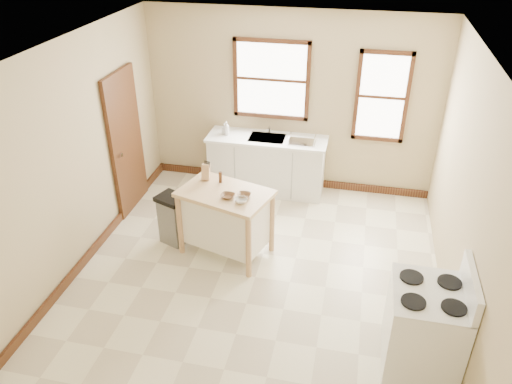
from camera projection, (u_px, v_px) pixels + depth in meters
floor at (255, 277)px, 6.26m from camera, size 5.00×5.00×0.00m
ceiling at (255, 54)px, 4.84m from camera, size 5.00×5.00×0.00m
wall_back at (290, 103)px, 7.66m from camera, size 4.50×0.04×2.80m
wall_left at (72, 160)px, 5.97m from camera, size 0.04×5.00×2.80m
wall_right at (468, 202)px, 5.13m from camera, size 0.04×5.00×2.80m
window_main at (271, 80)px, 7.52m from camera, size 1.17×0.06×1.22m
window_side at (382, 97)px, 7.29m from camera, size 0.77×0.06×1.37m
door_left at (126, 143)px, 7.23m from camera, size 0.06×0.90×2.10m
baseboard_back at (287, 180)px, 8.31m from camera, size 4.50×0.04×0.12m
baseboard_left at (93, 250)px, 6.64m from camera, size 0.04×5.00×0.12m
sink_counter at (267, 164)px, 7.94m from camera, size 1.86×0.62×0.92m
faucet at (269, 127)px, 7.80m from camera, size 0.03×0.03×0.22m
soap_bottle_a at (227, 128)px, 7.74m from camera, size 0.09×0.09×0.22m
soap_bottle_b at (225, 129)px, 7.78m from camera, size 0.09×0.09×0.17m
dish_rack at (302, 140)px, 7.52m from camera, size 0.48×0.43×0.10m
kitchen_island at (226, 222)px, 6.49m from camera, size 1.29×1.01×0.92m
knife_block at (206, 172)px, 6.50m from camera, size 0.11×0.11×0.20m
pepper_grinder at (220, 177)px, 6.44m from camera, size 0.06×0.06×0.15m
bowl_a at (228, 196)px, 6.13m from camera, size 0.18×0.18×0.04m
bowl_b at (244, 195)px, 6.15m from camera, size 0.17×0.17×0.04m
bowl_c at (241, 201)px, 6.03m from camera, size 0.18×0.18×0.05m
trash_bin at (173, 219)px, 6.75m from camera, size 0.46×0.42×0.72m
gas_stove at (426, 319)px, 4.79m from camera, size 0.76×0.77×1.21m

